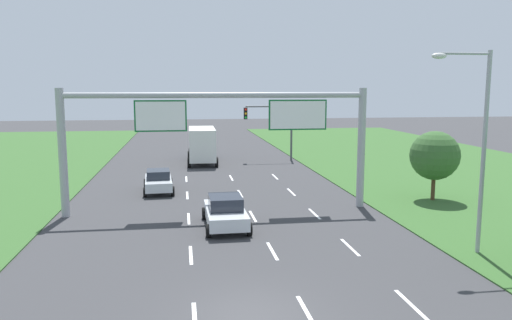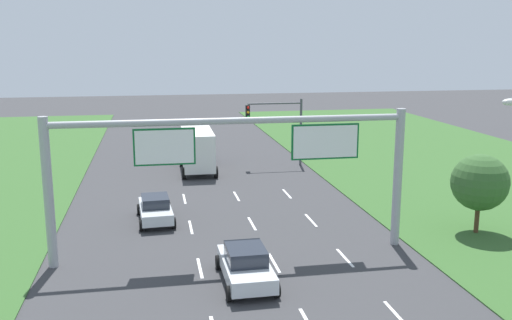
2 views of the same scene
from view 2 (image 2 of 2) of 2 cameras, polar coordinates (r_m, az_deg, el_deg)
The scene contains 6 objects.
car_near_red at distance 24.97m, azimuth -1.03°, elevation -10.43°, with size 2.22×4.51×1.60m.
car_mid_lane at distance 33.56m, azimuth -10.03°, elevation -4.81°, with size 2.21×4.37×1.50m.
box_truck at distance 46.36m, azimuth -5.93°, elevation 1.20°, with size 2.79×8.14×3.32m.
sign_gantry at distance 26.96m, azimuth -1.87°, elevation 0.34°, with size 17.24×0.44×7.00m.
traffic_light_mast at distance 47.21m, azimuth 2.25°, elevation 4.01°, with size 4.76×0.49×5.60m.
roadside_tree_mid at distance 32.72m, azimuth 21.48°, elevation -2.11°, with size 3.04×3.04×4.37m.
Camera 2 is at (-3.67, -12.74, 10.22)m, focal length 40.00 mm.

